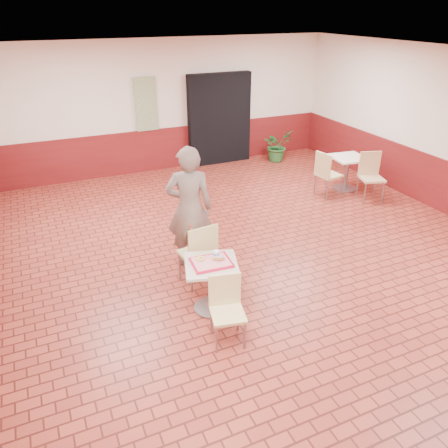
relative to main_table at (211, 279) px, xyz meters
name	(u,v)px	position (x,y,z in m)	size (l,w,h in m)	color
room_shell	(279,174)	(1.31, 0.63, 1.03)	(8.01, 10.01, 3.01)	maroon
wainscot_band	(275,236)	(1.31, 0.63, 0.03)	(8.00, 10.00, 1.00)	maroon
corridor_doorway	(219,119)	(2.51, 5.51, 0.63)	(1.60, 0.22, 2.20)	black
promo_poster	(146,104)	(0.71, 5.57, 1.13)	(0.50, 0.03, 1.20)	gray
main_table	(211,279)	(0.00, 0.00, 0.00)	(0.66, 0.66, 0.70)	beige
chair_main_front	(226,306)	(-0.06, -0.60, 0.00)	(0.46, 0.46, 0.84)	#E7D28A
chair_main_back	(200,252)	(0.07, 0.59, 0.07)	(0.50, 0.50, 0.98)	#CDC27B
customer	(189,208)	(0.15, 1.18, 0.48)	(0.69, 0.45, 1.90)	#716258
serving_tray	(211,263)	(0.00, 0.00, 0.24)	(0.50, 0.39, 0.03)	#BC0E32
ring_donut	(201,259)	(-0.10, 0.10, 0.28)	(0.11, 0.11, 0.03)	#E5B953
long_john_donut	(219,258)	(0.10, 0.00, 0.28)	(0.17, 0.12, 0.05)	#BA7A36
paper_cup	(216,254)	(0.10, 0.07, 0.31)	(0.08, 0.08, 0.10)	white
second_table	(347,168)	(4.30, 2.72, 0.02)	(0.69, 0.69, 0.73)	beige
chair_second_left	(326,172)	(3.65, 2.59, 0.06)	(0.50, 0.50, 0.95)	#E4D088
chair_second_front	(371,173)	(4.42, 2.12, 0.07)	(0.56, 0.56, 0.97)	#D8B581
potted_plant	(277,145)	(3.91, 5.03, -0.07)	(0.73, 0.63, 0.81)	#26612A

